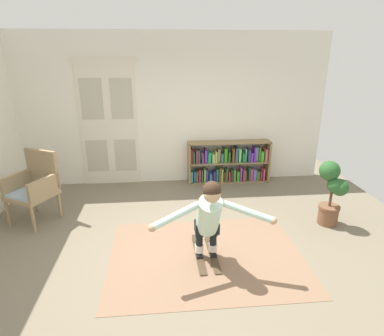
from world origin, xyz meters
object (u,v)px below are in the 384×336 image
Objects in this scene: person_skier at (209,215)px; skis_pair at (206,253)px; bookshelf at (228,164)px; potted_plant at (332,192)px; wicker_chair at (34,185)px.

skis_pair is at bearing 91.25° from person_skier.
bookshelf reaches higher than skis_pair.
bookshelf is at bearing 122.04° from potted_plant.
person_skier is (0.00, -0.21, 0.67)m from skis_pair.
skis_pair is (2.50, -1.22, -0.56)m from wicker_chair.
potted_plant is at bearing -57.96° from bookshelf.
wicker_chair is at bearing -158.37° from bookshelf.
bookshelf is at bearing 72.47° from skis_pair.
wicker_chair is 1.09× the size of potted_plant.
person_skier is (2.50, -1.43, 0.11)m from wicker_chair.
person_skier is at bearing -156.92° from potted_plant.
skis_pair is (-0.80, -2.53, -0.36)m from bookshelf.
wicker_chair is 1.32× the size of skis_pair.
wicker_chair is at bearing 172.54° from potted_plant.
skis_pair is 0.70m from person_skier.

